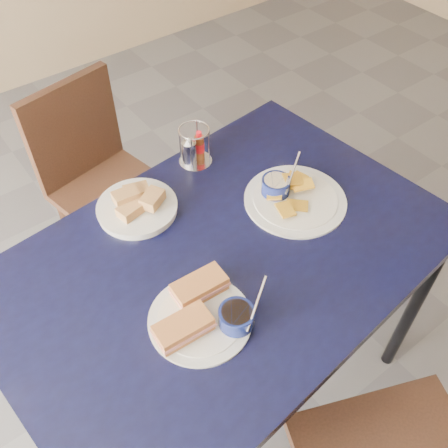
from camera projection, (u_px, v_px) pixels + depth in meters
ground at (275, 355)px, 2.01m from camera, size 6.00×6.00×0.00m
dining_table at (224, 267)px, 1.45m from camera, size 1.37×0.99×0.75m
chair_far at (99, 168)px, 2.05m from camera, size 0.46×0.45×0.84m
sandwich_plate at (203, 313)px, 1.24m from camera, size 0.30×0.26×0.12m
plantain_plate at (290, 195)px, 1.54m from camera, size 0.32×0.32×0.12m
bread_basket at (137, 206)px, 1.50m from camera, size 0.24×0.24×0.07m
condiment_caddy at (193, 149)px, 1.63m from camera, size 0.11×0.11×0.14m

